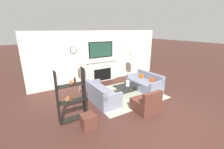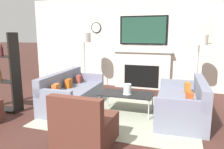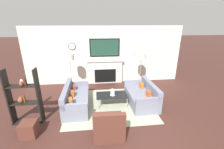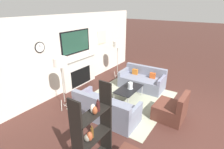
% 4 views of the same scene
% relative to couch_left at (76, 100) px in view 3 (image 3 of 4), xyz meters
% --- Properties ---
extents(fireplace_wall, '(7.40, 0.28, 2.70)m').
position_rel_couch_left_xyz_m(fireplace_wall, '(1.20, 2.22, 0.94)').
color(fireplace_wall, beige).
rests_on(fireplace_wall, ground_plane).
extents(area_rug, '(3.00, 2.56, 0.01)m').
position_rel_couch_left_xyz_m(area_rug, '(1.20, 0.00, -0.28)').
color(area_rug, '#999D86').
rests_on(area_rug, ground_plane).
extents(couch_left, '(0.84, 1.83, 0.77)m').
position_rel_couch_left_xyz_m(couch_left, '(0.00, 0.00, 0.00)').
color(couch_left, slate).
rests_on(couch_left, ground_plane).
extents(couch_right, '(0.93, 1.66, 0.78)m').
position_rel_couch_left_xyz_m(couch_right, '(2.39, 0.00, -0.00)').
color(couch_right, slate).
rests_on(couch_right, ground_plane).
extents(armchair, '(0.80, 0.81, 0.82)m').
position_rel_couch_left_xyz_m(armchair, '(1.03, -1.51, -0.01)').
color(armchair, '#522A21').
rests_on(armchair, ground_plane).
extents(coffee_table, '(1.09, 0.59, 0.42)m').
position_rel_couch_left_xyz_m(coffee_table, '(1.28, -0.02, 0.11)').
color(coffee_table, black).
rests_on(coffee_table, ground_plane).
extents(hurricane_candle, '(0.18, 0.18, 0.21)m').
position_rel_couch_left_xyz_m(hurricane_candle, '(1.30, -0.06, 0.23)').
color(hurricane_candle, silver).
rests_on(hurricane_candle, coffee_table).
extents(floor_lamp_left, '(0.39, 0.39, 1.66)m').
position_rel_couch_left_xyz_m(floor_lamp_left, '(-0.30, 1.32, 1.21)').
color(floor_lamp_left, '#9E998E').
rests_on(floor_lamp_left, ground_plane).
extents(floor_lamp_right, '(0.39, 0.39, 1.62)m').
position_rel_couch_left_xyz_m(floor_lamp_right, '(2.69, 1.32, 1.18)').
color(floor_lamp_right, '#9E998E').
rests_on(floor_lamp_right, ground_plane).
extents(shelf_unit, '(0.86, 0.28, 1.66)m').
position_rel_couch_left_xyz_m(shelf_unit, '(-1.33, -0.68, 0.53)').
color(shelf_unit, black).
rests_on(shelf_unit, ground_plane).
extents(ottoman, '(0.40, 0.40, 0.41)m').
position_rel_couch_left_xyz_m(ottoman, '(-1.05, -1.31, -0.08)').
color(ottoman, '#522A21').
rests_on(ottoman, ground_plane).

